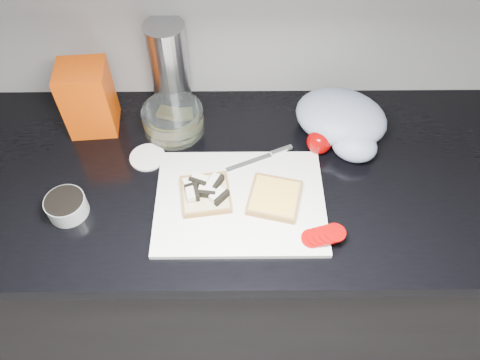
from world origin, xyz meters
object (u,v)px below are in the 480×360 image
(steel_canister, at_px, (169,66))
(glass_bowl, at_px, (173,120))
(cutting_board, at_px, (240,201))
(bread_bag, at_px, (88,99))

(steel_canister, bearing_deg, glass_bowl, -85.34)
(cutting_board, height_order, glass_bowl, glass_bowl)
(cutting_board, xyz_separation_m, bread_bag, (-0.39, 0.26, 0.09))
(bread_bag, distance_m, steel_canister, 0.23)
(cutting_board, height_order, bread_bag, bread_bag)
(cutting_board, height_order, steel_canister, steel_canister)
(glass_bowl, relative_size, steel_canister, 0.65)
(bread_bag, bearing_deg, cutting_board, -38.82)
(glass_bowl, height_order, bread_bag, bread_bag)
(cutting_board, distance_m, bread_bag, 0.48)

